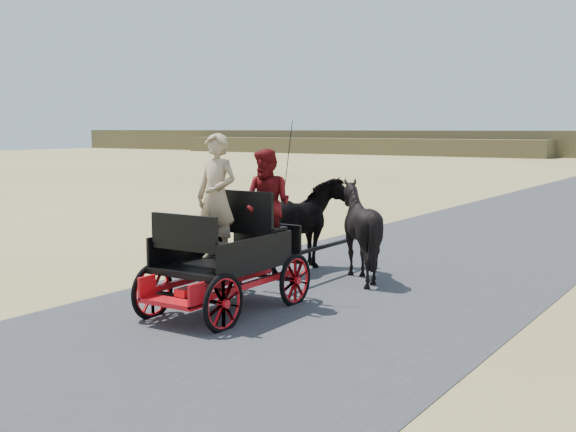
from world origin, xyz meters
The scene contains 8 objects.
ground centered at (0.00, 0.00, 0.00)m, with size 140.00×140.00×0.00m, color tan.
road centered at (0.00, 0.00, 0.01)m, with size 6.00×140.00×0.01m, color #38383A.
ridge_near centered at (-30.00, 58.00, 0.80)m, with size 40.00×4.00×1.60m, color brown.
carriage centered at (-0.82, 0.21, 0.36)m, with size 1.30×2.40×0.72m, color black, non-canonical shape.
horse_left centered at (-1.37, 3.21, 0.85)m, with size 0.91×2.01×1.70m, color black.
horse_right centered at (-0.27, 3.21, 0.85)m, with size 1.37×1.54×1.70m, color black.
driver_man centered at (-1.02, 0.26, 1.62)m, with size 0.66×0.43×1.80m, color tan.
passenger_woman centered at (-0.52, 0.81, 1.51)m, with size 0.77×0.60×1.58m, color #660C0F.
Camera 1 is at (5.45, -7.72, 2.59)m, focal length 45.00 mm.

